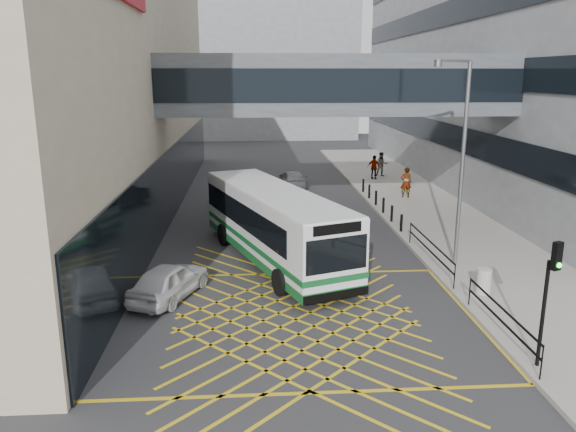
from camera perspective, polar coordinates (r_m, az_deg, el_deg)
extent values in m
plane|color=#333335|center=(19.23, 0.80, -10.49)|extent=(120.00, 120.00, 0.00)
cube|color=black|center=(34.26, -11.38, 3.80)|extent=(0.10, 41.50, 4.00)
cube|color=black|center=(43.71, 14.20, 8.50)|extent=(0.10, 43.50, 1.60)
cube|color=black|center=(43.52, 14.53, 13.75)|extent=(0.10, 43.50, 1.60)
cube|color=black|center=(43.70, 14.87, 18.99)|extent=(0.10, 43.50, 1.60)
cube|color=gray|center=(77.42, -4.38, 14.91)|extent=(28.00, 16.00, 18.00)
cube|color=#4F5459|center=(29.75, 4.88, 13.14)|extent=(20.00, 4.00, 3.00)
cube|color=black|center=(27.75, 5.51, 13.05)|extent=(19.50, 0.06, 1.60)
cube|color=black|center=(31.75, 4.32, 13.22)|extent=(19.50, 0.06, 1.60)
cube|color=#9B968D|center=(34.97, 13.65, 0.67)|extent=(6.00, 54.00, 0.16)
cube|color=gold|center=(19.23, 0.80, -10.48)|extent=(12.00, 9.00, 0.01)
cube|color=white|center=(24.39, -1.43, -0.72)|extent=(6.30, 11.53, 2.78)
cube|color=#115727|center=(24.73, -1.41, -3.44)|extent=(6.35, 11.58, 0.35)
cube|color=#115727|center=(24.57, -1.42, -2.23)|extent=(6.37, 11.59, 0.23)
cube|color=black|center=(24.86, -1.98, 0.42)|extent=(5.86, 10.19, 1.08)
cube|color=black|center=(19.43, 4.95, -3.92)|extent=(2.25, 0.89, 1.24)
cube|color=black|center=(19.15, 5.04, -1.30)|extent=(1.76, 0.69, 0.36)
cube|color=white|center=(24.07, -1.45, 2.50)|extent=(6.25, 11.42, 0.10)
cube|color=black|center=(19.93, 4.89, -8.02)|extent=(2.45, 0.98, 0.31)
cube|color=black|center=(29.85, -5.57, -0.44)|extent=(2.45, 0.98, 0.31)
cylinder|color=black|center=(21.04, -0.81, -6.74)|extent=(0.62, 1.07, 1.03)
cylinder|color=black|center=(22.12, 5.42, -5.74)|extent=(0.62, 1.07, 1.03)
cylinder|color=black|center=(27.29, -6.58, -1.87)|extent=(0.62, 1.07, 1.03)
cylinder|color=black|center=(28.13, -1.53, -1.29)|extent=(0.62, 1.07, 1.03)
imported|color=silver|center=(21.19, -11.98, -6.42)|extent=(3.24, 4.63, 1.36)
imported|color=black|center=(34.98, -5.05, 2.23)|extent=(3.67, 5.48, 1.60)
imported|color=gray|center=(40.89, 0.38, 3.81)|extent=(2.25, 4.30, 1.28)
cylinder|color=black|center=(16.98, 24.48, -9.06)|extent=(0.14, 0.14, 3.08)
cube|color=black|center=(16.31, 25.65, -3.68)|extent=(0.30, 0.25, 0.77)
sphere|color=#19E533|center=(16.32, 25.81, -4.52)|extent=(0.19, 0.19, 0.15)
cylinder|color=slate|center=(24.15, 17.27, 4.78)|extent=(0.22, 0.22, 8.37)
cube|color=slate|center=(23.27, 16.56, 14.87)|extent=(1.56, 0.80, 0.10)
cylinder|color=slate|center=(22.69, 15.00, 14.79)|extent=(0.39, 0.39, 0.26)
cylinder|color=#ADA89E|center=(22.03, 19.26, -6.26)|extent=(0.55, 0.55, 0.94)
cube|color=black|center=(18.52, 20.92, -8.75)|extent=(0.05, 5.00, 0.05)
cube|color=black|center=(18.67, 20.81, -9.88)|extent=(0.05, 5.00, 0.05)
cube|color=black|center=(24.65, 14.27, -2.55)|extent=(0.05, 6.00, 0.05)
cube|color=black|center=(24.77, 14.21, -3.44)|extent=(0.05, 6.00, 0.05)
cylinder|color=black|center=(16.69, 24.37, -13.39)|extent=(0.04, 0.04, 1.00)
cylinder|color=black|center=(20.80, 17.98, -7.29)|extent=(0.04, 0.04, 1.00)
cylinder|color=black|center=(22.11, 16.56, -5.90)|extent=(0.04, 0.04, 1.00)
cylinder|color=black|center=(27.53, 12.32, -1.66)|extent=(0.04, 0.04, 1.00)
cylinder|color=black|center=(29.42, 11.45, -0.69)|extent=(0.14, 0.14, 0.90)
cylinder|color=black|center=(31.29, 10.50, 0.25)|extent=(0.14, 0.14, 0.90)
cylinder|color=black|center=(33.18, 9.67, 1.09)|extent=(0.14, 0.14, 0.90)
cylinder|color=black|center=(35.08, 8.92, 1.83)|extent=(0.14, 0.14, 0.90)
cylinder|color=black|center=(36.99, 8.26, 2.50)|extent=(0.14, 0.14, 0.90)
cylinder|color=black|center=(38.91, 7.65, 3.10)|extent=(0.14, 0.14, 0.90)
imported|color=gray|center=(37.57, 11.89, 3.35)|extent=(0.81, 0.60, 1.97)
imported|color=gray|center=(45.10, 9.49, 5.20)|extent=(0.95, 0.59, 1.89)
imported|color=gray|center=(43.78, 8.76, 4.91)|extent=(1.19, 0.98, 1.82)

